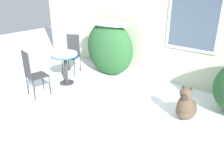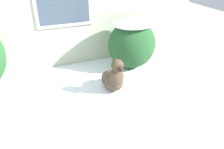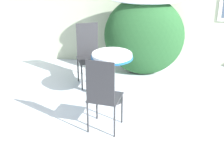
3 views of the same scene
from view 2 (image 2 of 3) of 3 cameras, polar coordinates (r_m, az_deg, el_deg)
The scene contains 3 objects.
ground_plane at distance 3.16m, azimuth -19.65°, elevation -17.02°, with size 16.00×16.00×0.00m, color silver.
shrub_middle at distance 4.63m, azimuth 5.22°, elevation 8.20°, with size 1.01×0.90×1.01m.
dog at distance 3.88m, azimuth 0.40°, elevation -0.91°, with size 0.40×0.75×0.68m.
Camera 2 is at (0.19, -2.26, 2.21)m, focal length 35.00 mm.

